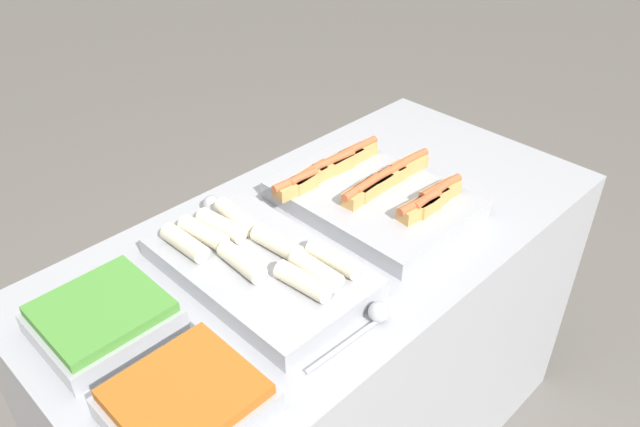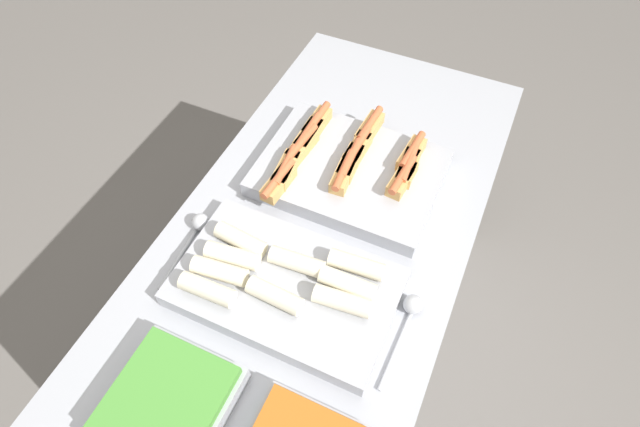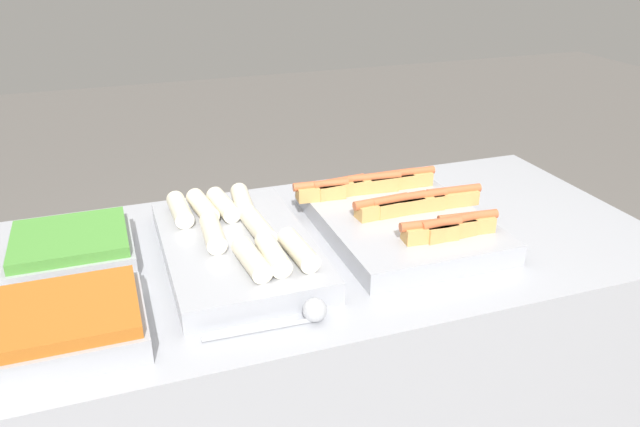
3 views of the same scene
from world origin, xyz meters
name	(u,v)px [view 2 (image 2 of 3)]	position (x,y,z in m)	size (l,w,h in m)	color
ground_plane	(324,347)	(0.00, 0.00, 0.00)	(12.00, 12.00, 0.00)	slate
counter	(325,297)	(0.00, 0.00, 0.46)	(1.57, 0.78, 0.92)	#A8AAB2
tray_hotdogs	(348,168)	(0.17, 0.01, 0.96)	(0.45, 0.51, 0.10)	#A8AAB2
tray_wraps	(284,284)	(-0.24, 0.00, 0.96)	(0.32, 0.53, 0.09)	#A8AAB2
tray_side_back	(167,404)	(-0.59, 0.10, 0.96)	(0.27, 0.25, 0.07)	#A8AAB2
serving_spoon_near	(410,311)	(-0.17, -0.30, 0.94)	(0.24, 0.05, 0.05)	#B2B5BA
serving_spoon_far	(197,227)	(-0.18, 0.30, 0.94)	(0.23, 0.05, 0.05)	#B2B5BA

